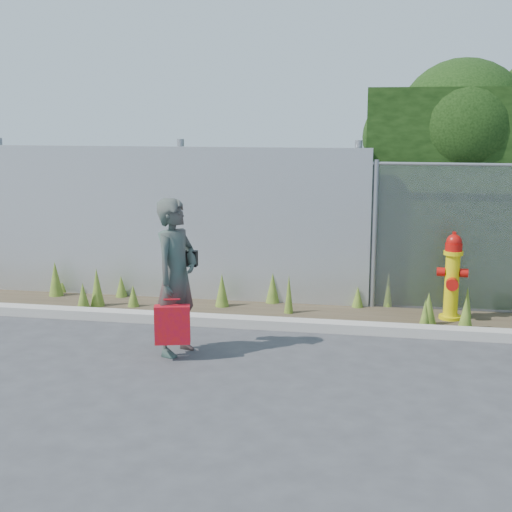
% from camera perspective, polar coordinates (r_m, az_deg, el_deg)
% --- Properties ---
extents(ground, '(80.00, 80.00, 0.00)m').
position_cam_1_polar(ground, '(7.32, 0.35, -9.93)').
color(ground, '#38383B').
rests_on(ground, ground).
extents(curb, '(16.00, 0.22, 0.12)m').
position_cam_1_polar(curb, '(8.98, 2.35, -5.46)').
color(curb, '#A69F96').
rests_on(curb, ground).
extents(weed_strip, '(16.00, 1.30, 0.55)m').
position_cam_1_polar(weed_strip, '(9.66, 1.29, -3.80)').
color(weed_strip, '#3F3324').
rests_on(weed_strip, ground).
extents(corrugated_fence, '(8.50, 0.21, 2.30)m').
position_cam_1_polar(corrugated_fence, '(10.79, -14.01, 2.74)').
color(corrugated_fence, '#AFB1B6').
rests_on(corrugated_fence, ground).
extents(fire_hydrant, '(0.39, 0.35, 1.17)m').
position_cam_1_polar(fire_hydrant, '(9.55, 15.42, -1.70)').
color(fire_hydrant, yellow).
rests_on(fire_hydrant, ground).
extents(woman, '(0.60, 0.74, 1.75)m').
position_cam_1_polar(woman, '(7.94, -6.42, -1.67)').
color(woman, '#116C5D').
rests_on(woman, ground).
extents(red_tote_bag, '(0.38, 0.14, 0.50)m').
position_cam_1_polar(red_tote_bag, '(7.82, -6.71, -5.47)').
color(red_tote_bag, '#A40927').
extents(black_shoulder_bag, '(0.24, 0.10, 0.18)m').
position_cam_1_polar(black_shoulder_bag, '(8.11, -5.55, -0.19)').
color(black_shoulder_bag, black).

